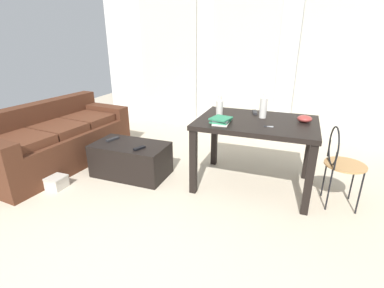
# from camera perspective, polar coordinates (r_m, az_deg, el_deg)

# --- Properties ---
(ground_plane) EXTENTS (8.65, 8.65, 0.00)m
(ground_plane) POSITION_cam_1_polar(r_m,az_deg,el_deg) (3.35, 2.07, -8.01)
(ground_plane) COLOR beige
(wall_back) EXTENTS (5.41, 0.10, 2.43)m
(wall_back) POSITION_cam_1_polar(r_m,az_deg,el_deg) (5.09, 10.54, 16.01)
(wall_back) COLOR silver
(wall_back) RESTS_ON ground
(curtains) EXTENTS (3.85, 0.03, 2.20)m
(curtains) POSITION_cam_1_polar(r_m,az_deg,el_deg) (5.02, 10.27, 14.67)
(curtains) COLOR beige
(curtains) RESTS_ON ground
(couch) EXTENTS (1.02, 1.99, 0.79)m
(couch) POSITION_cam_1_polar(r_m,az_deg,el_deg) (4.18, -25.54, 0.62)
(couch) COLOR #4C2819
(couch) RESTS_ON ground
(coffee_table) EXTENTS (0.90, 0.51, 0.40)m
(coffee_table) POSITION_cam_1_polar(r_m,az_deg,el_deg) (3.57, -12.10, -3.03)
(coffee_table) COLOR black
(coffee_table) RESTS_ON ground
(craft_table) EXTENTS (1.25, 0.89, 0.77)m
(craft_table) POSITION_cam_1_polar(r_m,az_deg,el_deg) (3.15, 12.68, 2.83)
(craft_table) COLOR black
(craft_table) RESTS_ON ground
(wire_chair) EXTENTS (0.39, 0.40, 0.82)m
(wire_chair) POSITION_cam_1_polar(r_m,az_deg,el_deg) (3.11, 27.40, -2.47)
(wire_chair) COLOR #B7844C
(wire_chair) RESTS_ON ground
(bottle_near) EXTENTS (0.08, 0.08, 0.26)m
(bottle_near) POSITION_cam_1_polar(r_m,az_deg,el_deg) (3.22, 14.07, 7.05)
(bottle_near) COLOR beige
(bottle_near) RESTS_ON craft_table
(bottle_far) EXTENTS (0.08, 0.08, 0.22)m
(bottle_far) POSITION_cam_1_polar(r_m,az_deg,el_deg) (3.23, 5.53, 7.27)
(bottle_far) COLOR beige
(bottle_far) RESTS_ON craft_table
(bowl) EXTENTS (0.15, 0.15, 0.07)m
(bowl) POSITION_cam_1_polar(r_m,az_deg,el_deg) (3.20, 21.61, 4.72)
(bowl) COLOR #9E3833
(bowl) RESTS_ON craft_table
(book_stack) EXTENTS (0.22, 0.28, 0.06)m
(book_stack) POSITION_cam_1_polar(r_m,az_deg,el_deg) (2.97, 5.89, 4.75)
(book_stack) COLOR silver
(book_stack) RESTS_ON craft_table
(tv_remote_on_table) EXTENTS (0.08, 0.18, 0.02)m
(tv_remote_on_table) POSITION_cam_1_polar(r_m,az_deg,el_deg) (3.41, 12.44, 6.23)
(tv_remote_on_table) COLOR #232326
(tv_remote_on_table) RESTS_ON craft_table
(scissors) EXTENTS (0.10, 0.05, 0.00)m
(scissors) POSITION_cam_1_polar(r_m,az_deg,el_deg) (2.93, 14.81, 3.43)
(scissors) COLOR #9EA0A5
(scissors) RESTS_ON craft_table
(tv_remote_primary) EXTENTS (0.10, 0.15, 0.02)m
(tv_remote_primary) POSITION_cam_1_polar(r_m,az_deg,el_deg) (3.31, -10.49, -0.82)
(tv_remote_primary) COLOR black
(tv_remote_primary) RESTS_ON coffee_table
(tv_remote_secondary) EXTENTS (0.10, 0.18, 0.02)m
(tv_remote_secondary) POSITION_cam_1_polar(r_m,az_deg,el_deg) (3.67, -15.60, 0.94)
(tv_remote_secondary) COLOR #232326
(tv_remote_secondary) RESTS_ON coffee_table
(shoebox) EXTENTS (0.36, 0.19, 0.14)m
(shoebox) POSITION_cam_1_polar(r_m,az_deg,el_deg) (3.64, -26.42, -6.64)
(shoebox) COLOR beige
(shoebox) RESTS_ON ground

